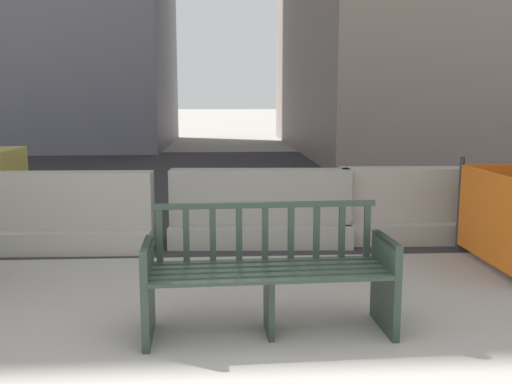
# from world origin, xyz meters

# --- Properties ---
(street_asphalt) EXTENTS (120.00, 12.00, 0.01)m
(street_asphalt) POSITION_xyz_m (0.00, 8.70, 0.00)
(street_asphalt) COLOR #28282B
(street_asphalt) RESTS_ON ground
(street_bench) EXTENTS (1.71, 0.60, 0.88)m
(street_bench) POSITION_xyz_m (0.10, 0.75, 0.40)
(street_bench) COLOR #28382D
(street_bench) RESTS_ON ground
(jersey_barrier_centre) EXTENTS (2.03, 0.77, 0.84)m
(jersey_barrier_centre) POSITION_xyz_m (0.21, 3.23, 0.34)
(jersey_barrier_centre) COLOR gray
(jersey_barrier_centre) RESTS_ON ground
(jersey_barrier_left) EXTENTS (2.01, 0.72, 0.84)m
(jersey_barrier_left) POSITION_xyz_m (-1.96, 3.11, 0.34)
(jersey_barrier_left) COLOR #9E998E
(jersey_barrier_left) RESTS_ON ground
(jersey_barrier_right) EXTENTS (2.02, 0.75, 0.84)m
(jersey_barrier_right) POSITION_xyz_m (2.13, 3.29, 0.34)
(jersey_barrier_right) COLOR #9E998E
(jersey_barrier_right) RESTS_ON ground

